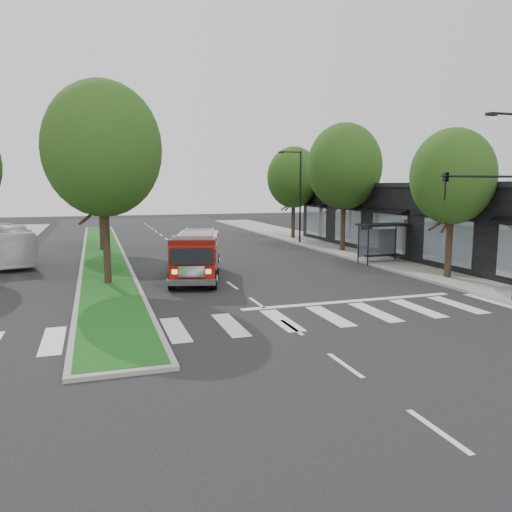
{
  "coord_description": "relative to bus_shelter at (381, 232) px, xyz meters",
  "views": [
    {
      "loc": [
        -6.56,
        -20.04,
        5.0
      ],
      "look_at": [
        0.53,
        1.73,
        1.8
      ],
      "focal_mm": 35.0,
      "sensor_mm": 36.0,
      "label": 1
    }
  ],
  "objects": [
    {
      "name": "ground",
      "position": [
        -11.2,
        -8.15,
        -2.04
      ],
      "size": [
        140.0,
        140.0,
        0.0
      ],
      "primitive_type": "plane",
      "color": "black",
      "rests_on": "ground"
    },
    {
      "name": "sidewalk_right",
      "position": [
        1.3,
        1.85,
        -1.96
      ],
      "size": [
        5.0,
        80.0,
        0.15
      ],
      "primitive_type": "cube",
      "color": "gray",
      "rests_on": "ground"
    },
    {
      "name": "median",
      "position": [
        -17.2,
        9.85,
        -1.96
      ],
      "size": [
        3.0,
        50.0,
        0.15
      ],
      "color": "gray",
      "rests_on": "ground"
    },
    {
      "name": "storefront_row",
      "position": [
        5.8,
        1.85,
        0.46
      ],
      "size": [
        8.0,
        30.0,
        5.0
      ],
      "primitive_type": "cube",
      "color": "black",
      "rests_on": "ground"
    },
    {
      "name": "bus_shelter",
      "position": [
        0.0,
        0.0,
        0.0
      ],
      "size": [
        3.2,
        1.6,
        2.61
      ],
      "color": "black",
      "rests_on": "ground"
    },
    {
      "name": "tree_right_near",
      "position": [
        0.3,
        -6.15,
        3.47
      ],
      "size": [
        4.4,
        4.4,
        8.05
      ],
      "color": "black",
      "rests_on": "ground"
    },
    {
      "name": "tree_right_mid",
      "position": [
        0.3,
        5.85,
        4.45
      ],
      "size": [
        5.6,
        5.6,
        9.72
      ],
      "color": "black",
      "rests_on": "ground"
    },
    {
      "name": "tree_right_far",
      "position": [
        0.3,
        15.85,
        3.8
      ],
      "size": [
        5.0,
        5.0,
        8.73
      ],
      "color": "black",
      "rests_on": "ground"
    },
    {
      "name": "tree_median_near",
      "position": [
        -17.2,
        -2.15,
        4.77
      ],
      "size": [
        5.8,
        5.8,
        10.16
      ],
      "color": "black",
      "rests_on": "ground"
    },
    {
      "name": "tree_median_far",
      "position": [
        -17.2,
        11.85,
        4.45
      ],
      "size": [
        5.6,
        5.6,
        9.72
      ],
      "color": "black",
      "rests_on": "ground"
    },
    {
      "name": "streetlight_right_near",
      "position": [
        -1.59,
        -11.65,
        2.63
      ],
      "size": [
        4.08,
        0.22,
        8.0
      ],
      "color": "black",
      "rests_on": "ground"
    },
    {
      "name": "streetlight_right_far",
      "position": [
        -0.85,
        11.85,
        2.44
      ],
      "size": [
        2.11,
        0.2,
        8.0
      ],
      "color": "black",
      "rests_on": "ground"
    },
    {
      "name": "fire_engine",
      "position": [
        -12.53,
        -1.7,
        -0.78
      ],
      "size": [
        4.15,
        7.92,
        2.63
      ],
      "rotation": [
        0.0,
        0.0,
        -0.26
      ],
      "color": "#590A04",
      "rests_on": "ground"
    },
    {
      "name": "city_bus",
      "position": [
        -23.2,
        7.55,
        -0.78
      ],
      "size": [
        4.51,
        9.28,
        2.52
      ],
      "primitive_type": "imported",
      "rotation": [
        0.0,
        0.0,
        0.28
      ],
      "color": "silver",
      "rests_on": "ground"
    }
  ]
}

